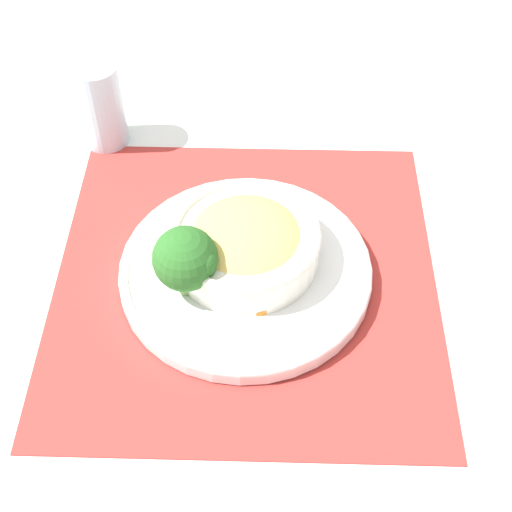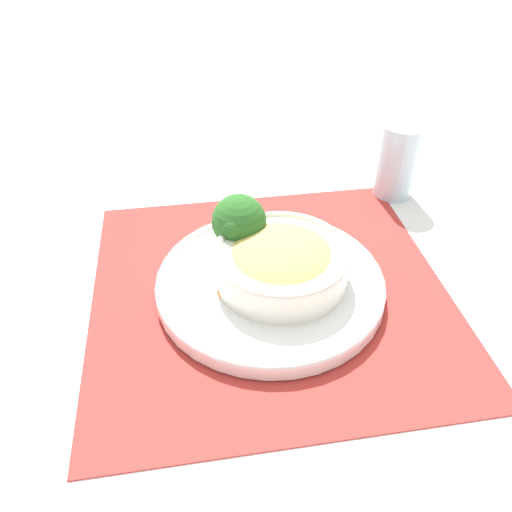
# 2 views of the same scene
# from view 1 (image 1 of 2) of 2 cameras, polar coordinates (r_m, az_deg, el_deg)

# --- Properties ---
(ground_plane) EXTENTS (4.00, 4.00, 0.00)m
(ground_plane) POSITION_cam_1_polar(r_m,az_deg,el_deg) (0.81, -0.82, -1.79)
(ground_plane) COLOR white
(placemat) EXTENTS (0.43, 0.44, 0.00)m
(placemat) POSITION_cam_1_polar(r_m,az_deg,el_deg) (0.81, -0.82, -1.70)
(placemat) COLOR #B2332D
(placemat) RESTS_ON ground_plane
(plate) EXTENTS (0.28, 0.28, 0.02)m
(plate) POSITION_cam_1_polar(r_m,az_deg,el_deg) (0.80, -0.83, -1.11)
(plate) COLOR white
(plate) RESTS_ON placemat
(bowl) EXTENTS (0.16, 0.16, 0.05)m
(bowl) POSITION_cam_1_polar(r_m,az_deg,el_deg) (0.78, -0.88, 1.12)
(bowl) COLOR silver
(bowl) RESTS_ON plate
(broccoli_floret) EXTENTS (0.07, 0.07, 0.08)m
(broccoli_floret) POSITION_cam_1_polar(r_m,az_deg,el_deg) (0.75, -5.64, -0.27)
(broccoli_floret) COLOR #759E51
(broccoli_floret) RESTS_ON plate
(carrot_slice_near) EXTENTS (0.04, 0.04, 0.01)m
(carrot_slice_near) POSITION_cam_1_polar(r_m,az_deg,el_deg) (0.76, 0.12, -3.54)
(carrot_slice_near) COLOR orange
(carrot_slice_near) RESTS_ON plate
(carrot_slice_middle) EXTENTS (0.04, 0.04, 0.01)m
(carrot_slice_middle) POSITION_cam_1_polar(r_m,az_deg,el_deg) (0.77, 1.08, -3.21)
(carrot_slice_middle) COLOR orange
(carrot_slice_middle) RESTS_ON plate
(carrot_slice_far) EXTENTS (0.04, 0.04, 0.01)m
(carrot_slice_far) POSITION_cam_1_polar(r_m,az_deg,el_deg) (0.77, 1.87, -2.69)
(carrot_slice_far) COLOR orange
(carrot_slice_far) RESTS_ON plate
(water_glass) EXTENTS (0.06, 0.06, 0.12)m
(water_glass) POSITION_cam_1_polar(r_m,az_deg,el_deg) (0.97, -12.26, 11.42)
(water_glass) COLOR silver
(water_glass) RESTS_ON ground_plane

